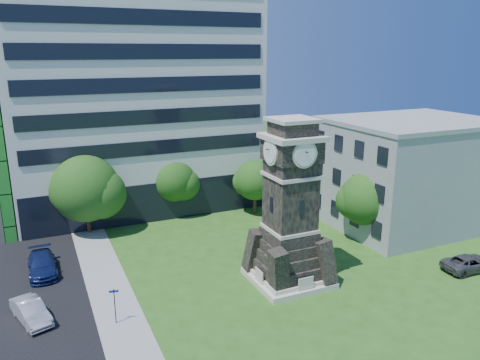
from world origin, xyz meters
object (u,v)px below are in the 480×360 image
car_street_mid (31,311)px  park_bench (305,280)px  clock_tower (290,214)px  car_street_north (42,264)px  car_east_lot (469,263)px  street_sign (115,302)px

car_street_mid → park_bench: size_ratio=1.98×
clock_tower → car_street_north: clock_tower is taller
car_street_mid → car_street_north: bearing=64.1°
clock_tower → car_street_north: size_ratio=2.45×
clock_tower → car_east_lot: bearing=-17.8°
car_street_north → car_east_lot: 33.27m
park_bench → street_sign: (-13.38, 0.87, 0.95)m
car_street_north → street_sign: bearing=-68.5°
street_sign → clock_tower: bearing=15.8°
car_street_mid → car_street_north: (0.93, 6.88, 0.06)m
car_street_mid → park_bench: 18.55m
car_east_lot → street_sign: (-26.59, 3.80, 0.89)m
car_street_north → park_bench: bearing=-31.9°
park_bench → street_sign: 13.44m
car_street_north → car_east_lot: car_street_north is taller
car_east_lot → car_street_mid: bearing=82.5°
street_sign → car_street_north: bearing=125.6°
park_bench → clock_tower: bearing=94.4°
clock_tower → park_bench: size_ratio=5.96×
car_street_mid → street_sign: (4.85, -2.58, 0.84)m
car_east_lot → street_sign: 26.88m
car_street_north → street_sign: street_sign is taller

